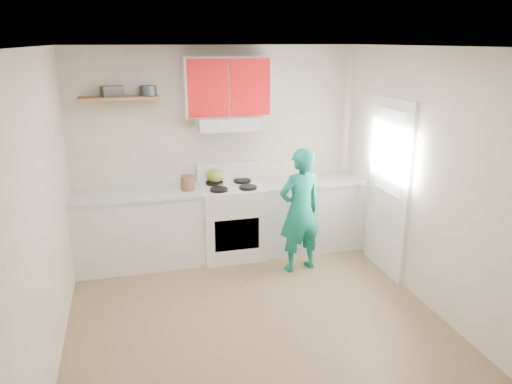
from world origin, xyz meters
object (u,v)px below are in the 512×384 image
object	(u,v)px
person	(300,211)
stove	(232,221)
crock	(188,184)
kettle	(215,176)
tin	(148,90)

from	to	relation	value
person	stove	bearing A→B (deg)	-52.67
person	crock	bearing A→B (deg)	-36.90
kettle	crock	distance (m)	0.44
stove	person	world-z (taller)	person
kettle	person	size ratio (longest dim) A/B	0.14
stove	tin	size ratio (longest dim) A/B	4.87
kettle	crock	xyz separation A→B (m)	(-0.38, -0.23, -0.01)
stove	crock	bearing A→B (deg)	-177.85
tin	crock	world-z (taller)	tin
tin	person	world-z (taller)	tin
stove	person	size ratio (longest dim) A/B	0.62
kettle	person	bearing A→B (deg)	-36.66
stove	person	distance (m)	0.96
stove	tin	distance (m)	1.89
crock	kettle	bearing A→B (deg)	31.65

